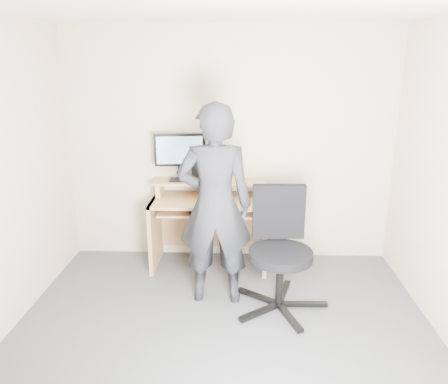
# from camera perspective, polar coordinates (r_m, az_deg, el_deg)

# --- Properties ---
(ground) EXTENTS (3.50, 3.50, 0.00)m
(ground) POSITION_cam_1_polar(r_m,az_deg,el_deg) (3.57, -0.32, -19.83)
(ground) COLOR #4D4E52
(ground) RESTS_ON ground
(back_wall) EXTENTS (3.50, 0.02, 2.50)m
(back_wall) POSITION_cam_1_polar(r_m,az_deg,el_deg) (4.70, 0.69, 5.96)
(back_wall) COLOR beige
(back_wall) RESTS_ON ground
(desk) EXTENTS (1.20, 0.60, 0.91)m
(desk) POSITION_cam_1_polar(r_m,az_deg,el_deg) (4.68, -1.87, -3.00)
(desk) COLOR tan
(desk) RESTS_ON ground
(monitor) EXTENTS (0.53, 0.15, 0.50)m
(monitor) POSITION_cam_1_polar(r_m,az_deg,el_deg) (4.59, -5.77, 5.11)
(monitor) COLOR black
(monitor) RESTS_ON desk
(external_drive) EXTENTS (0.07, 0.13, 0.20)m
(external_drive) POSITION_cam_1_polar(r_m,az_deg,el_deg) (4.63, -3.76, 2.70)
(external_drive) COLOR black
(external_drive) RESTS_ON desk
(travel_mug) EXTENTS (0.09, 0.09, 0.17)m
(travel_mug) POSITION_cam_1_polar(r_m,az_deg,el_deg) (4.63, -1.20, 2.57)
(travel_mug) COLOR silver
(travel_mug) RESTS_ON desk
(smartphone) EXTENTS (0.08, 0.13, 0.01)m
(smartphone) POSITION_cam_1_polar(r_m,az_deg,el_deg) (4.63, 2.30, 1.51)
(smartphone) COLOR black
(smartphone) RESTS_ON desk
(charger) EXTENTS (0.05, 0.04, 0.03)m
(charger) POSITION_cam_1_polar(r_m,az_deg,el_deg) (4.62, -6.08, 1.55)
(charger) COLOR black
(charger) RESTS_ON desk
(headphones) EXTENTS (0.17, 0.16, 0.06)m
(headphones) POSITION_cam_1_polar(r_m,az_deg,el_deg) (4.72, -3.80, 1.85)
(headphones) COLOR silver
(headphones) RESTS_ON desk
(keyboard) EXTENTS (0.49, 0.27, 0.03)m
(keyboard) POSITION_cam_1_polar(r_m,az_deg,el_deg) (4.48, -1.67, -2.31)
(keyboard) COLOR black
(keyboard) RESTS_ON desk
(mouse) EXTENTS (0.10, 0.07, 0.04)m
(mouse) POSITION_cam_1_polar(r_m,az_deg,el_deg) (4.43, 2.90, -1.16)
(mouse) COLOR black
(mouse) RESTS_ON desk
(office_chair) EXTENTS (0.81, 0.84, 1.06)m
(office_chair) POSITION_cam_1_polar(r_m,az_deg,el_deg) (3.89, 7.30, -6.91)
(office_chair) COLOR black
(office_chair) RESTS_ON ground
(person) EXTENTS (0.67, 0.45, 1.82)m
(person) POSITION_cam_1_polar(r_m,az_deg,el_deg) (3.84, -1.20, -1.80)
(person) COLOR black
(person) RESTS_ON ground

